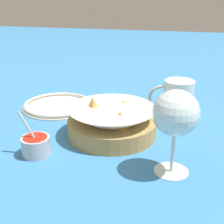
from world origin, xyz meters
The scene contains 6 objects.
ground_plane centered at (0.00, 0.00, 0.00)m, with size 4.00×4.00×0.00m, color teal.
food_basket centered at (-0.01, -0.03, 0.03)m, with size 0.22×0.22×0.10m.
sauce_cup centered at (0.13, 0.11, 0.02)m, with size 0.07×0.06×0.10m.
wine_glass centered at (-0.16, 0.11, 0.12)m, with size 0.09×0.09×0.17m.
beer_mug centered at (-0.16, -0.16, 0.05)m, with size 0.12×0.08×0.11m.
side_plate centered at (0.20, -0.18, 0.01)m, with size 0.22×0.22×0.01m.
Camera 1 is at (-0.17, 0.66, 0.35)m, focal length 50.00 mm.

